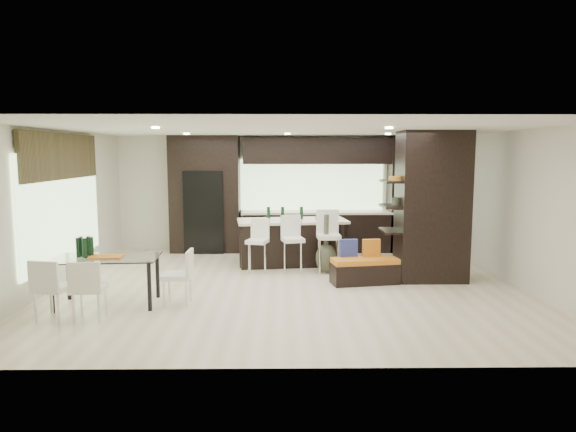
{
  "coord_description": "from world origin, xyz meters",
  "views": [
    {
      "loc": [
        -0.11,
        -8.78,
        2.31
      ],
      "look_at": [
        0.0,
        0.6,
        1.15
      ],
      "focal_mm": 32.0,
      "sensor_mm": 36.0,
      "label": 1
    }
  ],
  "objects_px": {
    "stool_mid": "(293,250)",
    "bench": "(365,271)",
    "dining_table": "(107,281)",
    "floor_vase": "(326,244)",
    "chair_far": "(54,292)",
    "kitchen_island": "(292,242)",
    "chair_near": "(89,292)",
    "chair_end": "(177,280)",
    "stool_right": "(328,248)",
    "stool_left": "(257,251)"
  },
  "relations": [
    {
      "from": "floor_vase",
      "to": "bench",
      "type": "bearing_deg",
      "value": -53.85
    },
    {
      "from": "stool_mid",
      "to": "bench",
      "type": "height_order",
      "value": "stool_mid"
    },
    {
      "from": "kitchen_island",
      "to": "chair_near",
      "type": "height_order",
      "value": "kitchen_island"
    },
    {
      "from": "stool_left",
      "to": "bench",
      "type": "xyz_separation_m",
      "value": [
        1.95,
        -0.86,
        -0.19
      ]
    },
    {
      "from": "stool_right",
      "to": "bench",
      "type": "bearing_deg",
      "value": -57.3
    },
    {
      "from": "kitchen_island",
      "to": "chair_far",
      "type": "relative_size",
      "value": 2.76
    },
    {
      "from": "stool_right",
      "to": "dining_table",
      "type": "xyz_separation_m",
      "value": [
        -3.55,
        -2.08,
        -0.12
      ]
    },
    {
      "from": "stool_mid",
      "to": "chair_near",
      "type": "distance_m",
      "value": 4.03
    },
    {
      "from": "stool_right",
      "to": "stool_left",
      "type": "bearing_deg",
      "value": 176.84
    },
    {
      "from": "stool_right",
      "to": "chair_near",
      "type": "bearing_deg",
      "value": -143.64
    },
    {
      "from": "stool_left",
      "to": "stool_right",
      "type": "height_order",
      "value": "stool_right"
    },
    {
      "from": "chair_near",
      "to": "chair_end",
      "type": "xyz_separation_m",
      "value": [
        1.06,
        0.73,
        -0.01
      ]
    },
    {
      "from": "floor_vase",
      "to": "chair_end",
      "type": "xyz_separation_m",
      "value": [
        -2.45,
        -2.09,
        -0.18
      ]
    },
    {
      "from": "stool_mid",
      "to": "dining_table",
      "type": "bearing_deg",
      "value": -156.68
    },
    {
      "from": "floor_vase",
      "to": "dining_table",
      "type": "relative_size",
      "value": 0.73
    },
    {
      "from": "bench",
      "to": "stool_left",
      "type": "bearing_deg",
      "value": 146.1
    },
    {
      "from": "kitchen_island",
      "to": "stool_mid",
      "type": "xyz_separation_m",
      "value": [
        0.0,
        -0.78,
        -0.02
      ]
    },
    {
      "from": "stool_mid",
      "to": "chair_far",
      "type": "relative_size",
      "value": 1.1
    },
    {
      "from": "dining_table",
      "to": "chair_near",
      "type": "distance_m",
      "value": 0.73
    },
    {
      "from": "chair_near",
      "to": "chair_end",
      "type": "distance_m",
      "value": 1.29
    },
    {
      "from": "stool_right",
      "to": "bench",
      "type": "xyz_separation_m",
      "value": [
        0.57,
        -0.83,
        -0.26
      ]
    },
    {
      "from": "bench",
      "to": "dining_table",
      "type": "distance_m",
      "value": 4.31
    },
    {
      "from": "floor_vase",
      "to": "kitchen_island",
      "type": "bearing_deg",
      "value": 129.38
    },
    {
      "from": "kitchen_island",
      "to": "stool_right",
      "type": "xyz_separation_m",
      "value": [
        0.69,
        -0.8,
        0.02
      ]
    },
    {
      "from": "kitchen_island",
      "to": "floor_vase",
      "type": "bearing_deg",
      "value": -57.85
    },
    {
      "from": "stool_left",
      "to": "chair_near",
      "type": "xyz_separation_m",
      "value": [
        -2.18,
        -2.84,
        -0.02
      ]
    },
    {
      "from": "stool_right",
      "to": "chair_near",
      "type": "xyz_separation_m",
      "value": [
        -3.55,
        -2.81,
        -0.09
      ]
    },
    {
      "from": "chair_near",
      "to": "chair_end",
      "type": "bearing_deg",
      "value": 30.94
    },
    {
      "from": "bench",
      "to": "chair_far",
      "type": "relative_size",
      "value": 1.46
    },
    {
      "from": "bench",
      "to": "chair_near",
      "type": "distance_m",
      "value": 4.58
    },
    {
      "from": "chair_near",
      "to": "chair_far",
      "type": "relative_size",
      "value": 0.98
    },
    {
      "from": "stool_mid",
      "to": "floor_vase",
      "type": "height_order",
      "value": "floor_vase"
    },
    {
      "from": "stool_mid",
      "to": "chair_near",
      "type": "relative_size",
      "value": 1.12
    },
    {
      "from": "floor_vase",
      "to": "chair_near",
      "type": "xyz_separation_m",
      "value": [
        -3.51,
        -2.82,
        -0.17
      ]
    },
    {
      "from": "stool_mid",
      "to": "chair_end",
      "type": "relative_size",
      "value": 1.14
    },
    {
      "from": "chair_near",
      "to": "stool_right",
      "type": "bearing_deg",
      "value": 34.75
    },
    {
      "from": "dining_table",
      "to": "chair_far",
      "type": "bearing_deg",
      "value": -127.48
    },
    {
      "from": "bench",
      "to": "stool_right",
      "type": "bearing_deg",
      "value": 114.58
    },
    {
      "from": "kitchen_island",
      "to": "chair_end",
      "type": "relative_size",
      "value": 2.86
    },
    {
      "from": "stool_left",
      "to": "floor_vase",
      "type": "height_order",
      "value": "floor_vase"
    },
    {
      "from": "stool_left",
      "to": "stool_mid",
      "type": "distance_m",
      "value": 0.69
    },
    {
      "from": "chair_far",
      "to": "bench",
      "type": "bearing_deg",
      "value": 35.13
    },
    {
      "from": "chair_end",
      "to": "floor_vase",
      "type": "bearing_deg",
      "value": -48.63
    },
    {
      "from": "stool_left",
      "to": "dining_table",
      "type": "xyz_separation_m",
      "value": [
        -2.18,
        -2.11,
        -0.05
      ]
    },
    {
      "from": "stool_left",
      "to": "stool_mid",
      "type": "bearing_deg",
      "value": 15.76
    },
    {
      "from": "dining_table",
      "to": "floor_vase",
      "type": "bearing_deg",
      "value": 26.59
    },
    {
      "from": "stool_mid",
      "to": "stool_left",
      "type": "bearing_deg",
      "value": 166.31
    },
    {
      "from": "dining_table",
      "to": "stool_right",
      "type": "bearing_deg",
      "value": 26.12
    },
    {
      "from": "chair_near",
      "to": "bench",
      "type": "bearing_deg",
      "value": 22.02
    },
    {
      "from": "stool_mid",
      "to": "chair_near",
      "type": "height_order",
      "value": "stool_mid"
    }
  ]
}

